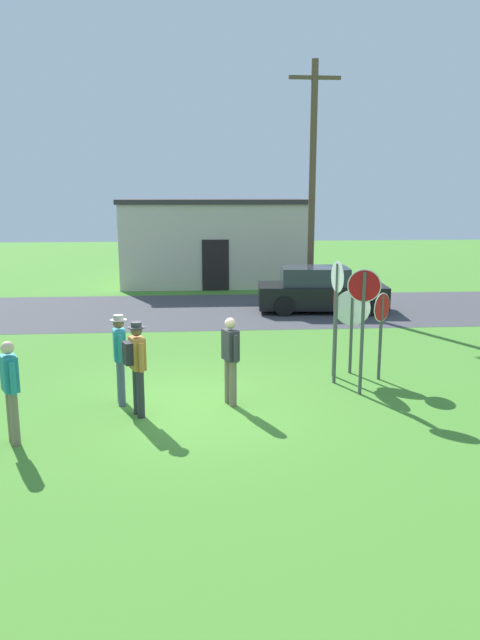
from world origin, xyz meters
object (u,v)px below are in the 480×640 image
object	(u,v)px
parked_car_on_street	(320,291)
stop_sign_far_back	(337,303)
stop_sign_leaning_left	(381,322)
person_holding_notes	(10,387)
person_in_teal	(136,362)
stop_sign_center_cluster	(352,317)
utility_pole	(312,180)
stop_sign_nearest	(335,311)
person_in_blue	(230,356)
stop_sign_low_front	(363,312)
person_in_dark_shirt	(120,354)

from	to	relation	value
parked_car_on_street	stop_sign_far_back	bearing A→B (deg)	-99.59
stop_sign_leaning_left	person_holding_notes	distance (m)	7.48
stop_sign_far_back	person_holding_notes	xyz separation A→B (m)	(-5.87, -2.69, -0.78)
person_holding_notes	person_in_teal	bearing A→B (deg)	29.35
stop_sign_center_cluster	person_in_teal	xyz separation A→B (m)	(-4.51, -2.32, -0.27)
utility_pole	stop_sign_nearest	size ratio (longest dim) A/B	3.97
person_in_blue	person_in_teal	bearing A→B (deg)	-164.27
person_holding_notes	stop_sign_center_cluster	bearing A→B (deg)	27.86
utility_pole	stop_sign_center_cluster	bearing A→B (deg)	-94.99
stop_sign_low_front	stop_sign_leaning_left	bearing A→B (deg)	54.64
parked_car_on_street	person_in_teal	size ratio (longest dim) A/B	2.55
stop_sign_nearest	person_in_dark_shirt	world-z (taller)	stop_sign_nearest
stop_sign_far_back	stop_sign_low_front	world-z (taller)	stop_sign_far_back
stop_sign_leaning_left	parked_car_on_street	bearing A→B (deg)	87.68
stop_sign_low_front	stop_sign_leaning_left	xyz separation A→B (m)	(0.69, 0.97, -0.42)
parked_car_on_street	stop_sign_nearest	xyz separation A→B (m)	(-1.25, -7.45, 0.77)
parked_car_on_street	stop_sign_nearest	world-z (taller)	stop_sign_nearest
utility_pole	person_in_teal	size ratio (longest dim) A/B	4.85
parked_car_on_street	stop_sign_nearest	bearing A→B (deg)	-99.52
person_holding_notes	stop_sign_nearest	bearing A→B (deg)	27.93
stop_sign_center_cluster	person_in_teal	distance (m)	5.08
person_in_dark_shirt	person_in_teal	distance (m)	0.76
stop_sign_far_back	stop_sign_center_cluster	size ratio (longest dim) A/B	1.38
person_in_blue	stop_sign_far_back	bearing A→B (deg)	26.72
utility_pole	person_in_dark_shirt	size ratio (longest dim) A/B	4.85
person_in_dark_shirt	person_in_blue	bearing A→B (deg)	-4.98
person_in_dark_shirt	person_in_teal	xyz separation A→B (m)	(0.37, -0.66, 0.03)
person_holding_notes	person_in_dark_shirt	bearing A→B (deg)	48.70
person_in_blue	stop_sign_nearest	bearing A→B (deg)	34.37
stop_sign_low_front	person_in_teal	distance (m)	4.46
parked_car_on_street	stop_sign_leaning_left	world-z (taller)	stop_sign_leaning_left
stop_sign_nearest	person_in_blue	xyz separation A→B (m)	(-2.37, -1.62, -0.51)
stop_sign_far_back	person_in_dark_shirt	bearing A→B (deg)	-167.51
stop_sign_leaning_left	stop_sign_center_cluster	distance (m)	0.72
parked_car_on_street	person_in_dark_shirt	world-z (taller)	person_in_dark_shirt
stop_sign_far_back	stop_sign_low_front	size ratio (longest dim) A/B	1.03
stop_sign_center_cluster	stop_sign_far_back	bearing A→B (deg)	-127.06
parked_car_on_street	stop_sign_far_back	world-z (taller)	stop_sign_far_back
utility_pole	parked_car_on_street	size ratio (longest dim) A/B	1.90
stop_sign_center_cluster	stop_sign_nearest	world-z (taller)	stop_sign_nearest
person_in_teal	stop_sign_leaning_left	bearing A→B (deg)	19.79
person_holding_notes	stop_sign_low_front	bearing A→B (deg)	16.98
person_in_teal	stop_sign_far_back	bearing A→B (deg)	22.21
person_in_blue	person_in_dark_shirt	bearing A→B (deg)	175.02
stop_sign_nearest	stop_sign_low_front	bearing A→B (deg)	-78.90
utility_pole	stop_sign_low_front	bearing A→B (deg)	-95.30
person_in_dark_shirt	person_in_teal	size ratio (longest dim) A/B	1.00
person_in_teal	person_holding_notes	world-z (taller)	person_in_teal
stop_sign_leaning_left	person_in_blue	distance (m)	3.57
stop_sign_leaning_left	person_holding_notes	world-z (taller)	stop_sign_leaning_left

